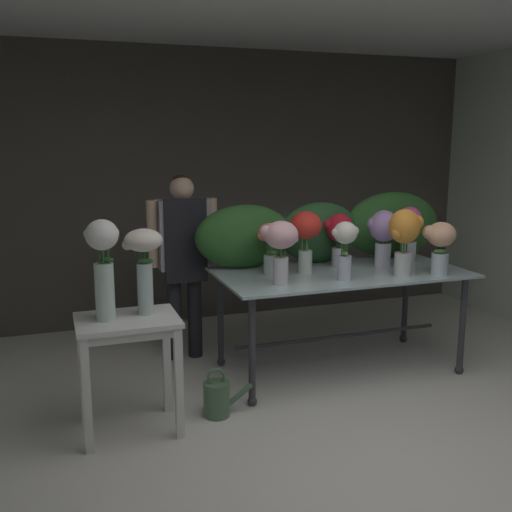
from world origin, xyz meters
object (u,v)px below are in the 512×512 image
vase_blush_peonies (281,243)px  watering_can (217,398)px  display_table_glass (340,285)px  vase_white_roses_tall (104,263)px  vase_ivory_roses (345,245)px  vase_fuchsia_freesia (409,230)px  vase_cream_lisianthus_tall (144,259)px  vase_sunset_stock (405,234)px  vase_scarlet_lilies (306,233)px  vase_peach_dahlias (440,242)px  vase_lilac_ranunculus (384,233)px  florist (183,248)px  vase_coral_carnations (270,242)px  vase_crimson_hydrangea (339,234)px  side_table_white (128,337)px

vase_blush_peonies → watering_can: bearing=-157.5°
display_table_glass → vase_white_roses_tall: (-1.86, -0.49, 0.41)m
vase_ivory_roses → vase_white_roses_tall: (-1.75, -0.21, 0.02)m
vase_fuchsia_freesia → vase_cream_lisianthus_tall: vase_cream_lisianthus_tall is taller
vase_blush_peonies → vase_sunset_stock: bearing=-3.0°
vase_ivory_roses → vase_scarlet_lilies: vase_scarlet_lilies is taller
vase_blush_peonies → vase_white_roses_tall: (-1.25, -0.24, -0.01)m
vase_ivory_roses → vase_cream_lisianthus_tall: (-1.50, -0.16, 0.03)m
vase_peach_dahlias → vase_fuchsia_freesia: bearing=85.4°
vase_peach_dahlias → vase_white_roses_tall: (-2.52, -0.14, 0.04)m
vase_lilac_ranunculus → vase_fuchsia_freesia: bearing=18.5°
florist → vase_peach_dahlias: bearing=-29.9°
vase_blush_peonies → watering_can: vase_blush_peonies is taller
vase_coral_carnations → display_table_glass: bearing=-8.6°
vase_white_roses_tall → vase_fuchsia_freesia: bearing=13.7°
vase_lilac_ranunculus → vase_cream_lisianthus_tall: 2.06m
vase_ivory_roses → vase_sunset_stock: 0.50m
florist → vase_cream_lisianthus_tall: 1.23m
vase_crimson_hydrangea → vase_lilac_ranunculus: 0.36m
florist → vase_coral_carnations: (0.56, -0.59, 0.12)m
vase_ivory_roses → vase_coral_carnations: 0.58m
florist → vase_crimson_hydrangea: size_ratio=3.56×
display_table_glass → vase_fuchsia_freesia: (0.70, 0.13, 0.39)m
vase_lilac_ranunculus → vase_cream_lisianthus_tall: bearing=-166.7°
side_table_white → vase_white_roses_tall: (-0.13, -0.00, 0.48)m
vase_blush_peonies → watering_can: (-0.54, -0.22, -1.00)m
florist → vase_coral_carnations: florist is taller
display_table_glass → vase_lilac_ranunculus: vase_lilac_ranunculus is taller
vase_blush_peonies → watering_can: 1.16m
display_table_glass → vase_white_roses_tall: size_ratio=3.13×
vase_scarlet_lilies → vase_fuchsia_freesia: vase_scarlet_lilies is taller
vase_coral_carnations → vase_blush_peonies: vase_blush_peonies is taller
vase_ivory_roses → vase_crimson_hydrangea: 0.47m
vase_lilac_ranunculus → display_table_glass: bearing=-175.4°
vase_peach_dahlias → vase_lilac_ranunculus: 0.47m
watering_can → vase_crimson_hydrangea: bearing=27.5°
vase_white_roses_tall → watering_can: bearing=1.3°
vase_scarlet_lilies → vase_cream_lisianthus_tall: vase_scarlet_lilies is taller
side_table_white → florist: size_ratio=0.48×
vase_crimson_hydrangea → vase_cream_lisianthus_tall: bearing=-160.3°
display_table_glass → vase_blush_peonies: size_ratio=4.24×
display_table_glass → vase_crimson_hydrangea: vase_crimson_hydrangea is taller
vase_fuchsia_freesia → vase_blush_peonies: bearing=-163.7°
florist → vase_crimson_hydrangea: florist is taller
side_table_white → vase_fuchsia_freesia: size_ratio=1.60×
side_table_white → vase_cream_lisianthus_tall: size_ratio=1.38×
vase_coral_carnations → vase_scarlet_lilies: bearing=-12.5°
display_table_glass → vase_coral_carnations: bearing=171.4°
vase_peach_dahlias → vase_sunset_stock: size_ratio=0.79×
display_table_glass → florist: florist is taller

